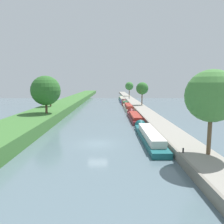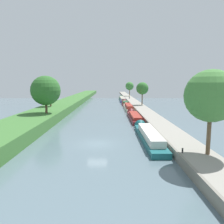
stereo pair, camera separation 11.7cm
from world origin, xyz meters
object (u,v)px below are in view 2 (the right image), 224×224
(narrowboat_red, at_px, (125,103))
(mooring_bollard_near, at_px, (182,150))
(mooring_bollard_far, at_px, (125,96))
(narrowboat_cream, at_px, (128,107))
(narrowboat_blue, at_px, (123,100))
(narrowboat_green, at_px, (122,98))
(narrowboat_maroon, at_px, (134,116))
(person_walking, at_px, (129,97))
(narrowboat_teal, at_px, (148,135))

(narrowboat_red, bearing_deg, mooring_bollard_near, -88.18)
(mooring_bollard_near, relative_size, mooring_bollard_far, 1.00)
(narrowboat_cream, xyz_separation_m, narrowboat_blue, (-0.13, 24.56, -0.03))
(narrowboat_green, distance_m, mooring_bollard_near, 78.48)
(narrowboat_maroon, bearing_deg, person_walking, 86.33)
(mooring_bollard_far, bearing_deg, narrowboat_green, -110.80)
(person_walking, relative_size, mooring_bollard_far, 3.69)
(mooring_bollard_far, bearing_deg, narrowboat_red, -93.70)
(mooring_bollard_near, bearing_deg, person_walking, 89.22)
(narrowboat_maroon, xyz_separation_m, mooring_bollard_near, (1.91, -25.43, 0.67))
(narrowboat_red, xyz_separation_m, mooring_bollard_far, (1.77, 27.47, 0.70))
(narrowboat_teal, relative_size, mooring_bollard_far, 35.73)
(narrowboat_red, bearing_deg, narrowboat_green, 90.15)
(person_walking, bearing_deg, narrowboat_red, -100.94)
(narrowboat_blue, xyz_separation_m, mooring_bollard_near, (1.97, -66.52, 0.57))
(narrowboat_green, xyz_separation_m, person_walking, (2.78, -8.56, 1.31))
(narrowboat_cream, height_order, narrowboat_red, narrowboat_cream)
(narrowboat_cream, relative_size, narrowboat_red, 1.48)
(narrowboat_teal, xyz_separation_m, narrowboat_cream, (0.00, 33.32, 0.02))
(narrowboat_cream, bearing_deg, narrowboat_red, 89.71)
(narrowboat_teal, distance_m, person_walking, 61.34)
(narrowboat_maroon, xyz_separation_m, narrowboat_red, (0.13, 30.39, -0.03))
(narrowboat_cream, height_order, narrowboat_green, narrowboat_cream)
(narrowboat_teal, bearing_deg, narrowboat_blue, 90.12)
(narrowboat_red, distance_m, mooring_bollard_far, 27.53)
(narrowboat_cream, bearing_deg, mooring_bollard_far, 87.44)
(narrowboat_maroon, height_order, mooring_bollard_near, mooring_bollard_near)
(narrowboat_maroon, height_order, narrowboat_cream, narrowboat_cream)
(mooring_bollard_far, bearing_deg, narrowboat_cream, -92.56)
(narrowboat_blue, bearing_deg, mooring_bollard_near, -88.30)
(narrowboat_maroon, distance_m, narrowboat_red, 30.39)
(narrowboat_blue, distance_m, narrowboat_green, 11.94)
(narrowboat_green, xyz_separation_m, mooring_bollard_far, (1.83, 4.82, 0.66))
(narrowboat_blue, distance_m, mooring_bollard_far, 16.89)
(mooring_bollard_near, xyz_separation_m, mooring_bollard_far, (0.00, 83.28, 0.00))
(narrowboat_teal, distance_m, mooring_bollard_far, 74.68)
(mooring_bollard_near, bearing_deg, narrowboat_green, 91.34)
(person_walking, bearing_deg, narrowboat_teal, -92.61)
(narrowboat_blue, height_order, mooring_bollard_far, narrowboat_blue)
(narrowboat_blue, xyz_separation_m, mooring_bollard_far, (1.97, 16.77, 0.57))
(narrowboat_cream, height_order, person_walking, person_walking)
(narrowboat_teal, relative_size, narrowboat_blue, 1.43)
(person_walking, bearing_deg, narrowboat_green, 107.98)
(narrowboat_blue, bearing_deg, person_walking, 49.19)
(narrowboat_cream, xyz_separation_m, mooring_bollard_far, (1.85, 41.33, 0.55))
(mooring_bollard_far, bearing_deg, narrowboat_teal, -91.42)
(narrowboat_green, bearing_deg, narrowboat_red, -89.85)
(narrowboat_cream, height_order, mooring_bollard_near, narrowboat_cream)
(narrowboat_cream, distance_m, person_walking, 28.11)
(narrowboat_cream, relative_size, narrowboat_green, 1.36)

